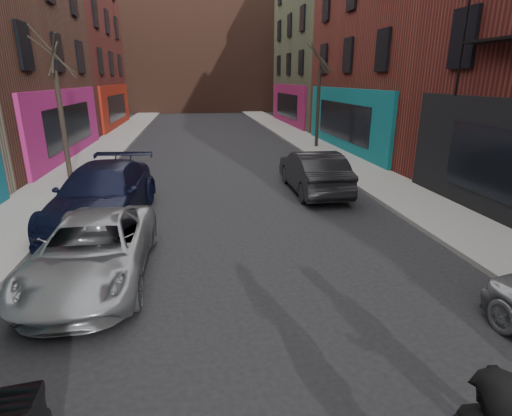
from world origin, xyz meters
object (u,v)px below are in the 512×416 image
object	(u,v)px
tree_left_far	(58,95)
tree_right_far	(319,87)
parked_left_far	(94,250)
parked_left_end	(103,194)
parked_right_end	(313,172)

from	to	relation	value
tree_left_far	tree_right_far	bearing A→B (deg)	25.82
tree_right_far	parked_left_far	distance (m)	18.10
tree_left_far	tree_right_far	size ratio (longest dim) A/B	0.96
parked_left_far	parked_left_end	distance (m)	3.72
tree_right_far	parked_right_end	distance (m)	10.21
tree_left_far	parked_left_far	xyz separation A→B (m)	(3.00, -9.20, -2.73)
tree_left_far	parked_right_end	size ratio (longest dim) A/B	1.40
parked_left_far	parked_left_end	xyz separation A→B (m)	(-0.53, 3.68, 0.16)
parked_right_end	parked_left_end	bearing A→B (deg)	17.87
parked_left_end	parked_right_end	bearing A→B (deg)	22.48
tree_right_far	parked_right_end	xyz separation A→B (m)	(-3.00, -9.36, -2.77)
parked_right_end	tree_left_far	bearing A→B (deg)	-19.06
tree_left_far	parked_left_end	bearing A→B (deg)	-65.91
tree_right_far	parked_left_far	bearing A→B (deg)	-121.74
tree_left_far	parked_right_end	xyz separation A→B (m)	(9.40, -3.36, -2.62)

